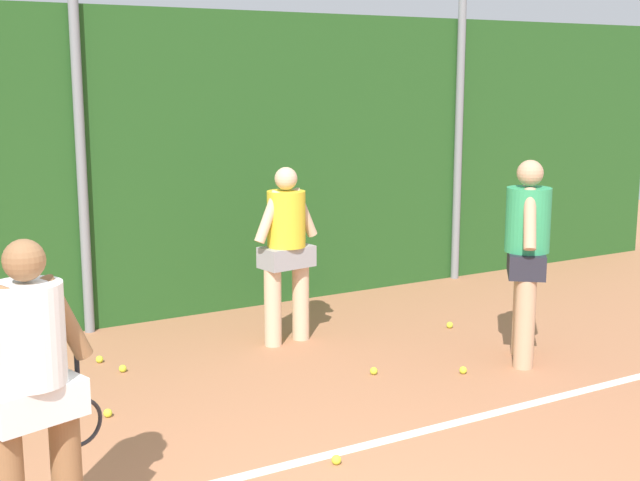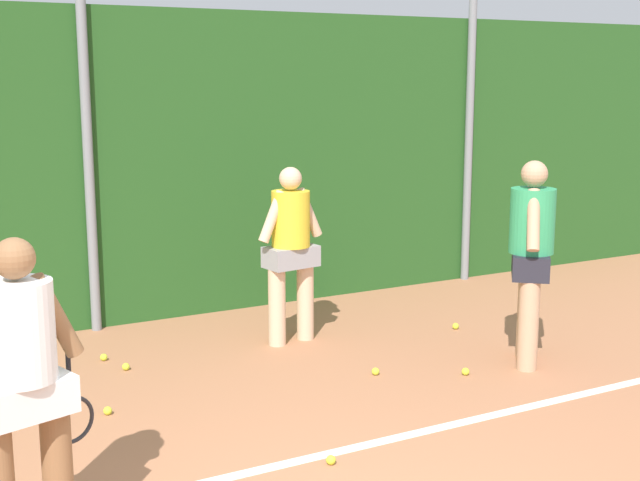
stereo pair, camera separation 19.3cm
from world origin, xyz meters
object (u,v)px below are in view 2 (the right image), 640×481
(player_foreground_near, at_px, (23,379))
(player_backcourt_far, at_px, (291,245))
(tennis_ball_2, at_px, (126,367))
(tennis_ball_9, at_px, (104,357))
(tennis_ball_12, at_px, (331,460))
(tennis_ball_1, at_px, (465,372))
(tennis_ball_6, at_px, (108,411))
(tennis_ball_7, at_px, (375,371))
(player_midcourt, at_px, (531,251))
(tennis_ball_8, at_px, (456,326))

(player_foreground_near, bearing_deg, player_backcourt_far, 26.03)
(player_foreground_near, distance_m, tennis_ball_2, 3.06)
(tennis_ball_9, xyz_separation_m, tennis_ball_12, (0.77, -2.86, 0.00))
(tennis_ball_1, bearing_deg, tennis_ball_6, 168.62)
(tennis_ball_7, bearing_deg, tennis_ball_9, 142.57)
(player_foreground_near, xyz_separation_m, tennis_ball_1, (3.83, 1.09, -0.94))
(tennis_ball_7, bearing_deg, player_midcourt, -15.19)
(player_midcourt, distance_m, tennis_ball_1, 1.21)
(tennis_ball_2, bearing_deg, tennis_ball_1, -31.00)
(tennis_ball_9, bearing_deg, tennis_ball_1, -35.36)
(tennis_ball_7, bearing_deg, tennis_ball_1, -28.78)
(tennis_ball_2, relative_size, tennis_ball_8, 1.00)
(player_midcourt, relative_size, tennis_ball_8, 27.81)
(tennis_ball_2, height_order, tennis_ball_7, same)
(player_midcourt, height_order, tennis_ball_9, player_midcourt)
(player_foreground_near, xyz_separation_m, tennis_ball_6, (0.86, 1.68, -0.94))
(tennis_ball_8, relative_size, tennis_ball_12, 1.00)
(tennis_ball_12, bearing_deg, tennis_ball_2, 104.91)
(tennis_ball_12, bearing_deg, tennis_ball_8, 38.72)
(player_foreground_near, height_order, tennis_ball_2, player_foreground_near)
(player_foreground_near, xyz_separation_m, tennis_ball_9, (1.17, 2.97, -0.94))
(player_foreground_near, bearing_deg, tennis_ball_7, 8.68)
(tennis_ball_8, bearing_deg, tennis_ball_12, -141.28)
(player_backcourt_far, height_order, tennis_ball_9, player_backcourt_far)
(player_midcourt, xyz_separation_m, tennis_ball_1, (-0.69, -0.00, -1.00))
(player_midcourt, xyz_separation_m, tennis_ball_12, (-2.57, -0.98, -1.00))
(tennis_ball_2, height_order, tennis_ball_9, same)
(tennis_ball_7, height_order, tennis_ball_8, same)
(tennis_ball_2, bearing_deg, tennis_ball_9, 106.46)
(player_backcourt_far, xyz_separation_m, tennis_ball_1, (0.89, -1.59, -0.93))
(tennis_ball_6, xyz_separation_m, tennis_ball_9, (0.31, 1.29, 0.00))
(player_backcourt_far, relative_size, tennis_ball_1, 25.95)
(tennis_ball_9, distance_m, tennis_ball_12, 2.97)
(tennis_ball_9, bearing_deg, tennis_ball_8, -12.00)
(tennis_ball_2, height_order, tennis_ball_8, same)
(player_backcourt_far, distance_m, tennis_ball_12, 2.90)
(player_foreground_near, bearing_deg, tennis_ball_9, 52.22)
(tennis_ball_6, relative_size, tennis_ball_12, 1.00)
(player_midcourt, distance_m, tennis_ball_6, 3.84)
(tennis_ball_1, distance_m, tennis_ball_2, 2.98)
(tennis_ball_6, distance_m, tennis_ball_7, 2.29)
(tennis_ball_6, height_order, tennis_ball_12, same)
(player_foreground_near, height_order, tennis_ball_12, player_foreground_near)
(player_backcourt_far, bearing_deg, player_foreground_near, 34.28)
(player_foreground_near, distance_m, player_backcourt_far, 3.97)
(tennis_ball_1, xyz_separation_m, tennis_ball_9, (-2.66, 1.89, 0.00))
(tennis_ball_7, bearing_deg, tennis_ball_12, -131.62)
(tennis_ball_9, bearing_deg, tennis_ball_7, -37.43)
(player_midcourt, bearing_deg, player_foreground_near, 143.53)
(tennis_ball_1, relative_size, tennis_ball_9, 1.00)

